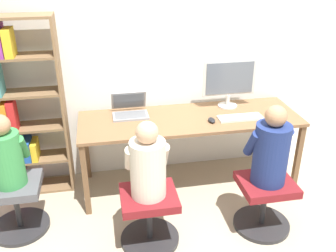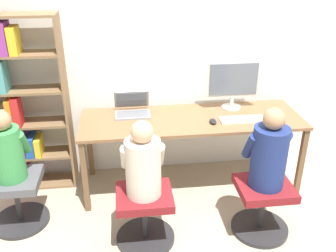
# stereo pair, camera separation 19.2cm
# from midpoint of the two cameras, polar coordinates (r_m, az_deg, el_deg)

# --- Properties ---
(ground_plane) EXTENTS (14.00, 14.00, 0.00)m
(ground_plane) POSITION_cam_midpoint_polar(r_m,az_deg,el_deg) (3.72, 2.87, -11.64)
(ground_plane) COLOR tan
(wall_back) EXTENTS (10.00, 0.05, 2.60)m
(wall_back) POSITION_cam_midpoint_polar(r_m,az_deg,el_deg) (3.83, 0.61, 11.30)
(wall_back) COLOR silver
(wall_back) RESTS_ON ground_plane
(desk) EXTENTS (2.14, 0.70, 0.76)m
(desk) POSITION_cam_midpoint_polar(r_m,az_deg,el_deg) (3.65, 1.84, 0.34)
(desk) COLOR brown
(desk) RESTS_ON ground_plane
(desktop_monitor) EXTENTS (0.54, 0.20, 0.49)m
(desktop_monitor) POSITION_cam_midpoint_polar(r_m,az_deg,el_deg) (3.81, 7.90, 6.72)
(desktop_monitor) COLOR beige
(desktop_monitor) RESTS_ON desk
(laptop) EXTENTS (0.34, 0.29, 0.21)m
(laptop) POSITION_cam_midpoint_polar(r_m,az_deg,el_deg) (3.69, -7.31, 2.33)
(laptop) COLOR gray
(laptop) RESTS_ON desk
(keyboard) EXTENTS (0.43, 0.14, 0.03)m
(keyboard) POSITION_cam_midpoint_polar(r_m,az_deg,el_deg) (3.64, 9.46, 1.27)
(keyboard) COLOR silver
(keyboard) RESTS_ON desk
(computer_mouse_by_keyboard) EXTENTS (0.06, 0.11, 0.03)m
(computer_mouse_by_keyboard) POSITION_cam_midpoint_polar(r_m,az_deg,el_deg) (3.54, 5.13, 0.88)
(computer_mouse_by_keyboard) COLOR black
(computer_mouse_by_keyboard) RESTS_ON desk
(office_chair_left) EXTENTS (0.49, 0.49, 0.48)m
(office_chair_left) POSITION_cam_midpoint_polar(r_m,az_deg,el_deg) (3.37, 12.86, -11.13)
(office_chair_left) COLOR #262628
(office_chair_left) RESTS_ON ground_plane
(office_chair_right) EXTENTS (0.49, 0.49, 0.48)m
(office_chair_right) POSITION_cam_midpoint_polar(r_m,az_deg,el_deg) (3.16, -4.66, -13.38)
(office_chair_right) COLOR #262628
(office_chair_right) RESTS_ON ground_plane
(person_at_monitor) EXTENTS (0.35, 0.33, 0.68)m
(person_at_monitor) POSITION_cam_midpoint_polar(r_m,az_deg,el_deg) (3.11, 13.73, -3.53)
(person_at_monitor) COLOR navy
(person_at_monitor) RESTS_ON office_chair_left
(person_at_laptop) EXTENTS (0.34, 0.31, 0.64)m
(person_at_laptop) POSITION_cam_midpoint_polar(r_m,az_deg,el_deg) (2.88, -5.01, -5.82)
(person_at_laptop) COLOR beige
(person_at_laptop) RESTS_ON office_chair_right
(bookshelf) EXTENTS (0.81, 0.27, 1.74)m
(bookshelf) POSITION_cam_midpoint_polar(r_m,az_deg,el_deg) (3.80, -24.56, 1.88)
(bookshelf) COLOR brown
(bookshelf) RESTS_ON ground_plane
(office_chair_side) EXTENTS (0.49, 0.49, 0.48)m
(office_chair_side) POSITION_cam_midpoint_polar(r_m,az_deg,el_deg) (3.55, -23.59, -10.82)
(office_chair_side) COLOR #262628
(office_chair_side) RESTS_ON ground_plane
(person_near_shelf) EXTENTS (0.32, 0.29, 0.62)m
(person_near_shelf) POSITION_cam_midpoint_polar(r_m,az_deg,el_deg) (3.31, -25.04, -3.98)
(person_near_shelf) COLOR #388C47
(person_near_shelf) RESTS_ON office_chair_side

